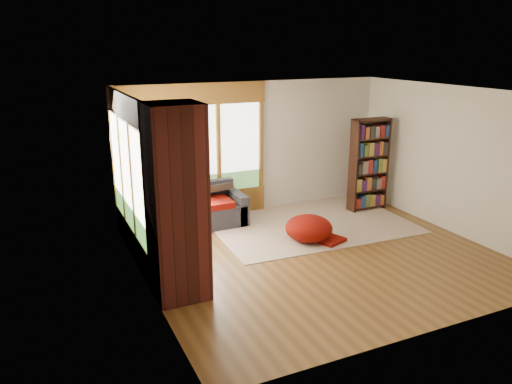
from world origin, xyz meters
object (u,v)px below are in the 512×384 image
object	(u,v)px
bookshelf	(369,165)
dog_brindle	(165,209)
brick_chimney	(176,204)
area_rug	(307,221)
sectional_sofa	(171,222)
dog_tan	(174,190)
pouf	(309,228)

from	to	relation	value
bookshelf	dog_brindle	bearing A→B (deg)	-174.12
brick_chimney	area_rug	world-z (taller)	brick_chimney
brick_chimney	sectional_sofa	size ratio (longest dim) A/B	1.18
dog_tan	dog_brindle	size ratio (longest dim) A/B	1.23
area_rug	dog_brindle	distance (m)	2.93
brick_chimney	dog_tan	world-z (taller)	brick_chimney
area_rug	pouf	size ratio (longest dim) A/B	4.45
bookshelf	pouf	distance (m)	2.30
sectional_sofa	dog_brindle	world-z (taller)	dog_brindle
sectional_sofa	bookshelf	bearing A→B (deg)	1.34
pouf	dog_brindle	distance (m)	2.49
area_rug	bookshelf	distance (m)	1.78
bookshelf	dog_brindle	distance (m)	4.36
sectional_sofa	bookshelf	xyz separation A→B (m)	(4.09, -0.12, 0.64)
dog_brindle	area_rug	bearing A→B (deg)	-105.25
area_rug	bookshelf	bearing A→B (deg)	5.74
pouf	area_rug	bearing A→B (deg)	61.64
brick_chimney	dog_brindle	distance (m)	1.59
sectional_sofa	dog_tan	distance (m)	0.57
bookshelf	pouf	xyz separation A→B (m)	(-1.96, -0.98, -0.70)
area_rug	dog_brindle	world-z (taller)	dog_brindle
bookshelf	dog_brindle	world-z (taller)	bookshelf
brick_chimney	dog_brindle	xyz separation A→B (m)	(0.21, 1.48, -0.56)
brick_chimney	dog_brindle	world-z (taller)	brick_chimney
brick_chimney	area_rug	size ratio (longest dim) A/B	0.71
bookshelf	brick_chimney	bearing A→B (deg)	-157.02
sectional_sofa	dog_brindle	distance (m)	0.76
bookshelf	dog_tan	xyz separation A→B (m)	(-3.95, 0.36, -0.14)
brick_chimney	dog_brindle	bearing A→B (deg)	82.02
brick_chimney	sectional_sofa	bearing A→B (deg)	77.71
brick_chimney	dog_tan	size ratio (longest dim) A/B	2.48
area_rug	bookshelf	size ratio (longest dim) A/B	1.95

